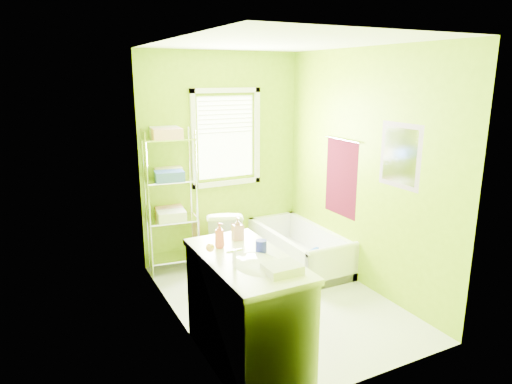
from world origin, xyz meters
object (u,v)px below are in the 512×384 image
vanity (247,307)px  wire_shelf_unit (171,185)px  bathtub (300,253)px  toilet (224,237)px

vanity → wire_shelf_unit: wire_shelf_unit is taller
vanity → wire_shelf_unit: size_ratio=0.71×
bathtub → vanity: bearing=-134.3°
vanity → toilet: bearing=72.4°
bathtub → toilet: bearing=154.8°
toilet → wire_shelf_unit: bearing=3.1°
toilet → vanity: size_ratio=0.61×
toilet → wire_shelf_unit: 0.92m
bathtub → vanity: size_ratio=1.20×
bathtub → vanity: (-1.45, -1.49, 0.34)m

